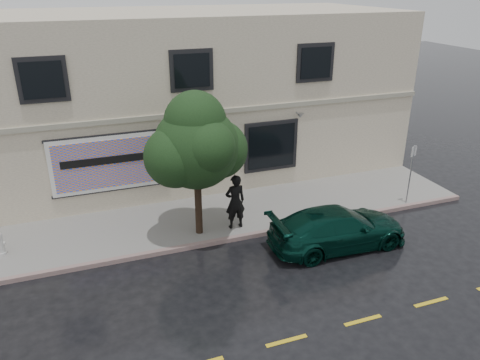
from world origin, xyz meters
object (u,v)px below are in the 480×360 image
object	(u,v)px
pedestrian	(235,202)
street_tree	(196,147)
car	(338,228)
fire_hydrant	(0,244)

from	to	relation	value
pedestrian	street_tree	bearing A→B (deg)	-4.95
car	fire_hydrant	world-z (taller)	car
car	pedestrian	distance (m)	3.58
street_tree	car	bearing A→B (deg)	-28.03
car	fire_hydrant	distance (m)	10.85
street_tree	pedestrian	bearing A→B (deg)	-3.01
fire_hydrant	car	bearing A→B (deg)	-26.59
car	street_tree	size ratio (longest dim) A/B	1.03
street_tree	fire_hydrant	xyz separation A→B (m)	(-6.29, 0.80, -2.73)
pedestrian	fire_hydrant	distance (m)	7.66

